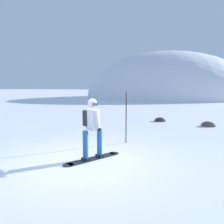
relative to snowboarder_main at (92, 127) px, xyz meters
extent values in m
plane|color=white|center=(-0.19, -0.33, -0.92)|extent=(300.00, 300.00, 0.00)
ellipsoid|color=white|center=(2.74, 36.97, -0.92)|extent=(29.96, 26.96, 16.76)
cube|color=black|center=(0.02, -0.02, -0.91)|extent=(1.17, 1.41, 0.02)
cylinder|color=black|center=(0.50, 0.60, -0.91)|extent=(0.28, 0.28, 0.02)
cylinder|color=black|center=(-0.45, -0.64, -0.91)|extent=(0.28, 0.28, 0.02)
cube|color=black|center=(0.17, 0.17, -0.86)|extent=(0.29, 0.26, 0.06)
cube|color=black|center=(-0.12, -0.21, -0.86)|extent=(0.29, 0.26, 0.06)
cylinder|color=#235699|center=(0.17, 0.17, -0.48)|extent=(0.15, 0.15, 0.82)
cylinder|color=#235699|center=(-0.12, -0.21, -0.48)|extent=(0.15, 0.15, 0.82)
cube|color=silver|center=(0.02, -0.02, 0.22)|extent=(0.42, 0.39, 0.58)
cylinder|color=silver|center=(-0.16, 0.12, 0.22)|extent=(0.19, 0.20, 0.57)
cylinder|color=silver|center=(0.21, -0.16, 0.22)|extent=(0.19, 0.20, 0.57)
sphere|color=black|center=(-0.15, 0.16, -0.03)|extent=(0.11, 0.11, 0.11)
sphere|color=black|center=(0.25, -0.14, -0.03)|extent=(0.11, 0.11, 0.11)
cube|color=#232328|center=(-0.14, 0.10, 0.24)|extent=(0.31, 0.33, 0.44)
cube|color=#232328|center=(-0.21, 0.16, 0.16)|extent=(0.17, 0.20, 0.20)
sphere|color=tan|center=(0.02, -0.02, 0.64)|extent=(0.21, 0.21, 0.21)
sphere|color=silver|center=(0.02, -0.02, 0.67)|extent=(0.25, 0.25, 0.25)
cube|color=navy|center=(0.13, -0.10, 0.64)|extent=(0.13, 0.15, 0.08)
cylinder|color=black|center=(0.64, 1.99, -0.01)|extent=(0.04, 0.04, 1.81)
cylinder|color=orange|center=(0.64, 1.99, 0.71)|extent=(0.20, 0.20, 0.02)
cone|color=black|center=(0.64, 1.99, 0.93)|extent=(0.04, 0.04, 0.08)
ellipsoid|color=#383333|center=(1.80, 7.39, -0.92)|extent=(0.67, 0.57, 0.47)
ellipsoid|color=#4C4742|center=(4.25, 6.27, -0.92)|extent=(0.73, 0.62, 0.51)
camera|label=1|loc=(1.89, -5.77, 1.12)|focal=35.35mm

